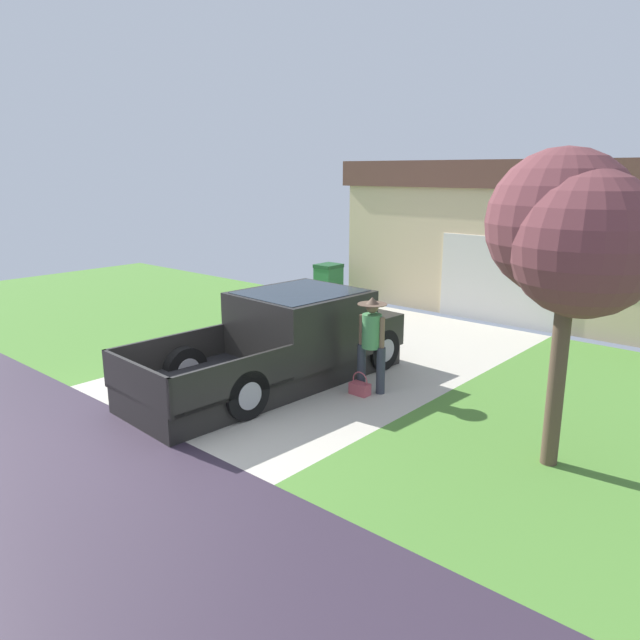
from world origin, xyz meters
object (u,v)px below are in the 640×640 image
object	(u,v)px
pickup_truck	(291,340)
house_with_garage	(540,235)
handbag	(360,388)
person_with_hat	(372,338)
wheeled_trash_bin	(328,281)
front_yard_tree	(572,234)

from	to	relation	value
pickup_truck	house_with_garage	size ratio (longest dim) A/B	0.54
handbag	house_with_garage	bearing A→B (deg)	93.29
pickup_truck	person_with_hat	size ratio (longest dim) A/B	3.19
person_with_hat	handbag	world-z (taller)	person_with_hat
house_with_garage	wheeled_trash_bin	xyz separation A→B (m)	(-4.81, -3.37, -1.43)
person_with_hat	wheeled_trash_bin	world-z (taller)	person_with_hat
wheeled_trash_bin	pickup_truck	bearing A→B (deg)	-55.20
front_yard_tree	wheeled_trash_bin	xyz separation A→B (m)	(-8.66, 5.55, -2.40)
house_with_garage	front_yard_tree	world-z (taller)	front_yard_tree
pickup_truck	front_yard_tree	size ratio (longest dim) A/B	1.32
wheeled_trash_bin	person_with_hat	bearing A→B (deg)	-43.69
person_with_hat	handbag	xyz separation A→B (m)	(-0.04, -0.25, -0.84)
pickup_truck	front_yard_tree	distance (m)	5.31
person_with_hat	house_with_garage	size ratio (longest dim) A/B	0.17
front_yard_tree	wheeled_trash_bin	bearing A→B (deg)	147.33
pickup_truck	handbag	world-z (taller)	pickup_truck
pickup_truck	house_with_garage	bearing A→B (deg)	87.18
front_yard_tree	wheeled_trash_bin	distance (m)	10.56
handbag	wheeled_trash_bin	size ratio (longest dim) A/B	0.37
house_with_garage	person_with_hat	bearing A→B (deg)	-86.32
person_with_hat	handbag	bearing A→B (deg)	71.37
house_with_garage	front_yard_tree	size ratio (longest dim) A/B	2.44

